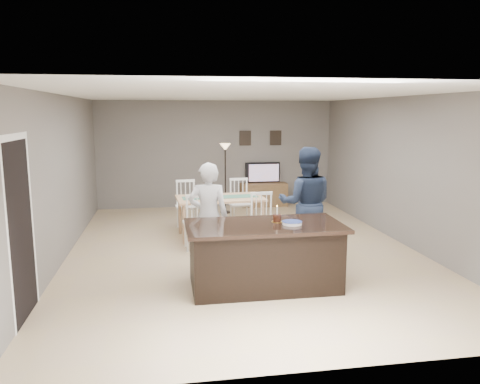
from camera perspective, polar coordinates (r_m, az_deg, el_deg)
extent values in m
plane|color=tan|center=(8.36, 0.29, -7.05)|extent=(8.00, 8.00, 0.00)
plane|color=slate|center=(12.01, -2.91, 4.64)|extent=(6.00, 0.00, 6.00)
plane|color=slate|center=(4.25, 9.42, -4.91)|extent=(6.00, 0.00, 6.00)
plane|color=slate|center=(8.13, -21.03, 1.56)|extent=(0.00, 8.00, 8.00)
plane|color=slate|center=(9.07, 19.35, 2.45)|extent=(0.00, 8.00, 8.00)
plane|color=white|center=(8.01, 0.31, 11.78)|extent=(8.00, 8.00, 0.00)
cube|color=black|center=(6.55, 2.96, -7.97)|extent=(2.00, 1.00, 0.85)
cube|color=black|center=(6.43, 3.00, -4.14)|extent=(2.15, 1.10, 0.05)
cube|color=brown|center=(12.12, 2.90, -0.32)|extent=(1.20, 0.40, 0.60)
imported|color=black|center=(12.10, 2.85, 2.36)|extent=(0.91, 0.12, 0.53)
plane|color=orange|center=(12.03, 2.93, 2.35)|extent=(0.78, 0.00, 0.78)
cube|color=black|center=(12.07, 0.65, 6.58)|extent=(0.30, 0.02, 0.38)
cube|color=black|center=(12.23, 4.36, 6.60)|extent=(0.30, 0.02, 0.38)
plane|color=black|center=(5.99, -25.11, -4.39)|extent=(0.00, 2.10, 2.10)
plane|color=white|center=(5.83, -25.85, 6.07)|extent=(0.00, 1.02, 1.02)
imported|color=silver|center=(7.17, -3.87, -3.01)|extent=(0.65, 0.46, 1.67)
imported|color=#182135|center=(7.76, 8.01, -1.39)|extent=(1.05, 0.91, 1.86)
cylinder|color=gold|center=(6.56, 4.52, -3.63)|extent=(0.15, 0.15, 0.00)
cylinder|color=#33160E|center=(6.55, 4.53, -3.18)|extent=(0.11, 0.11, 0.10)
cylinder|color=white|center=(6.52, 4.54, -2.26)|extent=(0.02, 0.02, 0.11)
sphere|color=#FFBF4C|center=(6.51, 4.55, -1.70)|extent=(0.02, 0.02, 0.02)
cylinder|color=white|center=(6.43, 6.37, -3.89)|extent=(0.27, 0.27, 0.01)
cylinder|color=white|center=(6.43, 6.37, -3.78)|extent=(0.27, 0.27, 0.01)
cylinder|color=white|center=(6.43, 6.37, -3.66)|extent=(0.27, 0.27, 0.01)
cylinder|color=#2F4392|center=(6.42, 6.37, -3.59)|extent=(0.28, 0.28, 0.00)
cube|color=tan|center=(9.07, -2.42, -0.77)|extent=(1.72, 1.04, 0.04)
cylinder|color=tan|center=(8.67, -6.83, -3.97)|extent=(0.06, 0.06, 0.74)
cylinder|color=tan|center=(9.68, 1.55, -2.46)|extent=(0.06, 0.06, 0.74)
cube|color=#386651|center=(9.07, -2.43, -0.61)|extent=(1.48, 0.45, 0.01)
cube|color=white|center=(8.34, -5.38, -3.80)|extent=(0.46, 0.44, 0.04)
cylinder|color=white|center=(8.22, -6.43, -5.78)|extent=(0.03, 0.03, 0.45)
cylinder|color=white|center=(8.58, -4.32, -5.08)|extent=(0.03, 0.03, 0.45)
cube|color=white|center=(8.05, -5.26, -0.50)|extent=(0.40, 0.06, 0.05)
cube|color=white|center=(8.56, 2.27, -3.41)|extent=(0.46, 0.44, 0.04)
cylinder|color=white|center=(8.42, 1.39, -5.35)|extent=(0.03, 0.03, 0.45)
cylinder|color=white|center=(8.82, 3.09, -4.66)|extent=(0.03, 0.03, 0.45)
cube|color=white|center=(8.28, 2.63, -0.18)|extent=(0.40, 0.06, 0.05)
cube|color=white|center=(9.75, -6.51, -1.83)|extent=(0.46, 0.44, 0.04)
cylinder|color=white|center=(9.99, -5.58, -2.98)|extent=(0.03, 0.03, 0.45)
cylinder|color=white|center=(9.63, -7.42, -3.50)|extent=(0.03, 0.03, 0.45)
cube|color=white|center=(9.85, -6.69, 1.36)|extent=(0.40, 0.06, 0.05)
cube|color=white|center=(9.94, 0.07, -1.55)|extent=(0.46, 0.44, 0.04)
cylinder|color=white|center=(10.19, 0.83, -2.67)|extent=(0.03, 0.03, 0.45)
cylinder|color=white|center=(9.80, -0.72, -3.18)|extent=(0.03, 0.03, 0.45)
cube|color=white|center=(10.03, -0.17, 1.58)|extent=(0.40, 0.06, 0.05)
cylinder|color=black|center=(11.36, -1.77, -2.47)|extent=(0.25, 0.25, 0.03)
cylinder|color=black|center=(11.22, -1.79, 1.40)|extent=(0.03, 0.03, 1.54)
cone|color=#EBC081|center=(11.13, -1.81, 5.51)|extent=(0.25, 0.25, 0.16)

